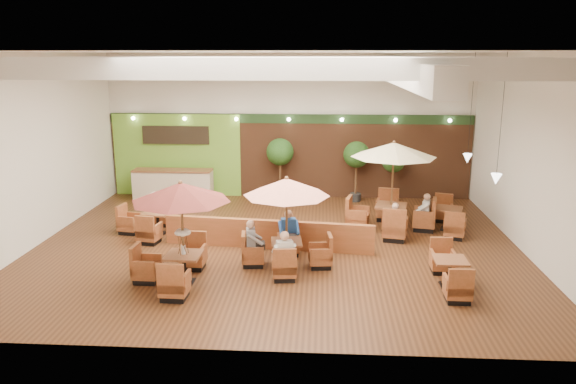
# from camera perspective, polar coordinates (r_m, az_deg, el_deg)

# --- Properties ---
(room) EXTENTS (14.04, 14.00, 5.52)m
(room) POSITION_cam_1_polar(r_m,az_deg,el_deg) (16.84, -0.02, 7.64)
(room) COLOR #381E0F
(room) RESTS_ON ground
(service_counter) EXTENTS (3.00, 0.75, 1.18)m
(service_counter) POSITION_cam_1_polar(r_m,az_deg,el_deg) (21.91, -11.58, 0.72)
(service_counter) COLOR beige
(service_counter) RESTS_ON ground
(booth_divider) EXTENTS (6.07, 0.86, 0.84)m
(booth_divider) POSITION_cam_1_polar(r_m,az_deg,el_deg) (16.14, -2.07, -4.31)
(booth_divider) COLOR brown
(booth_divider) RESTS_ON ground
(table_0) EXTENTS (2.44, 2.51, 2.57)m
(table_0) POSITION_cam_1_polar(r_m,az_deg,el_deg) (13.57, -11.00, -1.84)
(table_0) COLOR brown
(table_0) RESTS_ON ground
(table_1) EXTENTS (2.41, 2.41, 2.43)m
(table_1) POSITION_cam_1_polar(r_m,az_deg,el_deg) (14.40, -0.15, -1.35)
(table_1) COLOR brown
(table_1) RESTS_ON ground
(table_2) EXTENTS (2.91, 2.91, 2.86)m
(table_2) POSITION_cam_1_polar(r_m,az_deg,el_deg) (17.74, 10.60, 2.16)
(table_2) COLOR brown
(table_2) RESTS_ON ground
(table_3) EXTENTS (1.71, 2.49, 1.49)m
(table_3) POSITION_cam_1_polar(r_m,az_deg,el_deg) (17.93, -13.79, -2.78)
(table_3) COLOR brown
(table_3) RESTS_ON ground
(table_4) EXTENTS (0.78, 2.30, 0.87)m
(table_4) POSITION_cam_1_polar(r_m,az_deg,el_deg) (14.16, 16.08, -7.91)
(table_4) COLOR brown
(table_4) RESTS_ON ground
(table_5) EXTENTS (1.01, 2.55, 0.90)m
(table_5) POSITION_cam_1_polar(r_m,az_deg,el_deg) (18.57, 15.96, -2.66)
(table_5) COLOR brown
(table_5) RESTS_ON ground
(topiary_0) EXTENTS (1.03, 1.03, 2.38)m
(topiary_0) POSITION_cam_1_polar(r_m,az_deg,el_deg) (21.17, -0.82, 3.84)
(topiary_0) COLOR black
(topiary_0) RESTS_ON ground
(topiary_1) EXTENTS (0.99, 0.99, 2.30)m
(topiary_1) POSITION_cam_1_polar(r_m,az_deg,el_deg) (21.16, 6.97, 3.56)
(topiary_1) COLOR black
(topiary_1) RESTS_ON ground
(topiary_2) EXTENTS (0.86, 0.86, 2.00)m
(topiary_2) POSITION_cam_1_polar(r_m,az_deg,el_deg) (21.33, 10.65, 2.90)
(topiary_2) COLOR black
(topiary_2) RESTS_ON ground
(diner_0) EXTENTS (0.44, 0.39, 0.81)m
(diner_0) POSITION_cam_1_polar(r_m,az_deg,el_deg) (13.83, -0.39, -5.95)
(diner_0) COLOR silver
(diner_0) RESTS_ON ground
(diner_1) EXTENTS (0.44, 0.38, 0.82)m
(diner_1) POSITION_cam_1_polar(r_m,az_deg,el_deg) (15.51, 0.07, -3.73)
(diner_1) COLOR #24519F
(diner_1) RESTS_ON ground
(diner_2) EXTENTS (0.36, 0.42, 0.80)m
(diner_2) POSITION_cam_1_polar(r_m,az_deg,el_deg) (14.75, -3.60, -4.72)
(diner_2) COLOR gray
(diner_2) RESTS_ON ground
(diner_3) EXTENTS (0.39, 0.36, 0.72)m
(diner_3) POSITION_cam_1_polar(r_m,az_deg,el_deg) (17.02, 10.84, -2.52)
(diner_3) COLOR #24519F
(diner_3) RESTS_ON ground
(diner_4) EXTENTS (0.38, 0.41, 0.75)m
(diner_4) POSITION_cam_1_polar(r_m,az_deg,el_deg) (18.17, 13.73, -1.58)
(diner_4) COLOR silver
(diner_4) RESTS_ON ground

